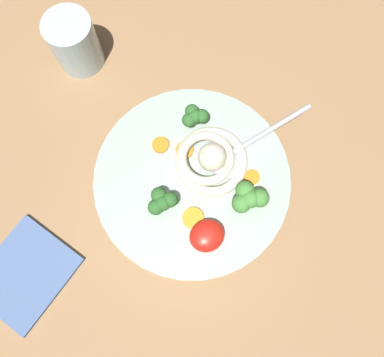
{
  "coord_description": "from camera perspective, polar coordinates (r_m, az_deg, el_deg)",
  "views": [
    {
      "loc": [
        7.64,
        9.92,
        60.37
      ],
      "look_at": [
        1.52,
        -1.67,
        10.25
      ],
      "focal_mm": 35.18,
      "sensor_mm": 36.0,
      "label": 1
    }
  ],
  "objects": [
    {
      "name": "carrot_slice_left",
      "position": [
        0.52,
        9.09,
        0.21
      ],
      "size": [
        2.1,
        2.1,
        0.42
      ],
      "primitive_type": "cylinder",
      "color": "orange",
      "rests_on": "soup_bowl"
    },
    {
      "name": "broccoli_floret_far",
      "position": [
        0.49,
        8.64,
        -2.89
      ],
      "size": [
        4.97,
        4.28,
        3.93
      ],
      "color": "#7A9E60",
      "rests_on": "soup_bowl"
    },
    {
      "name": "folded_napkin",
      "position": [
        0.61,
        -23.93,
        -13.06
      ],
      "size": [
        16.91,
        16.09,
        0.8
      ],
      "primitive_type": "cube",
      "rotation": [
        0.0,
        0.0,
        0.47
      ],
      "color": "#4C6693",
      "rests_on": "table_slab"
    },
    {
      "name": "carrot_slice_extra_a",
      "position": [
        0.5,
        0.16,
        -6.01
      ],
      "size": [
        2.89,
        2.89,
        0.57
      ],
      "primitive_type": "cylinder",
      "color": "orange",
      "rests_on": "soup_bowl"
    },
    {
      "name": "broccoli_floret_front",
      "position": [
        0.49,
        -4.59,
        -3.43
      ],
      "size": [
        4.16,
        3.58,
        3.29
      ],
      "color": "#7A9E60",
      "rests_on": "soup_bowl"
    },
    {
      "name": "soup_bowl",
      "position": [
        0.55,
        0.0,
        -0.86
      ],
      "size": [
        27.31,
        27.31,
        6.78
      ],
      "color": "#9EB2A3",
      "rests_on": "table_slab"
    },
    {
      "name": "chili_sauce_dollop",
      "position": [
        0.49,
        2.29,
        -8.64
      ],
      "size": [
        4.69,
        4.22,
        2.11
      ],
      "primitive_type": "ellipsoid",
      "color": "red",
      "rests_on": "soup_bowl"
    },
    {
      "name": "carrot_slice_center",
      "position": [
        0.53,
        -1.14,
        4.31
      ],
      "size": [
        2.47,
        2.47,
        0.62
      ],
      "primitive_type": "cylinder",
      "color": "orange",
      "rests_on": "soup_bowl"
    },
    {
      "name": "carrot_slice_near_spoon",
      "position": [
        0.53,
        -4.8,
        5.1
      ],
      "size": [
        2.37,
        2.37,
        0.53
      ],
      "primitive_type": "cylinder",
      "color": "orange",
      "rests_on": "soup_bowl"
    },
    {
      "name": "broccoli_floret_right",
      "position": [
        0.53,
        0.39,
        9.45
      ],
      "size": [
        3.83,
        3.3,
        3.03
      ],
      "color": "#7A9E60",
      "rests_on": "soup_bowl"
    },
    {
      "name": "noodle_pile",
      "position": [
        0.51,
        2.78,
        2.91
      ],
      "size": [
        11.03,
        10.81,
        4.43
      ],
      "color": "beige",
      "rests_on": "soup_bowl"
    },
    {
      "name": "soup_spoon",
      "position": [
        0.52,
        5.76,
        3.7
      ],
      "size": [
        17.4,
        6.31,
        1.6
      ],
      "rotation": [
        0.0,
        0.0,
        3.21
      ],
      "color": "#B7B7BC",
      "rests_on": "soup_bowl"
    },
    {
      "name": "table_slab",
      "position": [
        0.6,
        2.03,
        -2.77
      ],
      "size": [
        109.82,
        109.82,
        3.48
      ],
      "primitive_type": "cube",
      "color": "#936D47",
      "rests_on": "ground"
    },
    {
      "name": "drinking_glass",
      "position": [
        0.66,
        -17.37,
        19.01
      ],
      "size": [
        7.58,
        7.58,
        9.15
      ],
      "primitive_type": "cylinder",
      "color": "silver",
      "rests_on": "table_slab"
    }
  ]
}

